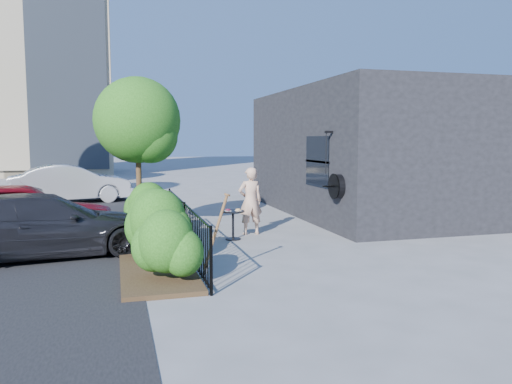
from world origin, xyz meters
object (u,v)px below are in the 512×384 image
object	(u,v)px
woman	(250,201)
patio_tree	(140,125)
car_darkgrey	(46,225)
shovel	(214,240)
cafe_table	(233,220)
car_red	(18,212)
car_silver	(71,184)

from	to	relation	value
woman	patio_tree	bearing A→B (deg)	-22.95
woman	car_darkgrey	bearing A→B (deg)	13.44
woman	shovel	bearing A→B (deg)	64.92
patio_tree	cafe_table	bearing A→B (deg)	-37.96
shovel	car_red	xyz separation A→B (m)	(-3.83, 4.03, 0.07)
woman	car_darkgrey	distance (m)	4.83
woman	car_silver	size ratio (longest dim) A/B	0.39
woman	car_silver	xyz separation A→B (m)	(-4.92, 8.10, -0.12)
shovel	woman	bearing A→B (deg)	65.72
patio_tree	car_silver	distance (m)	7.67
patio_tree	car_darkgrey	world-z (taller)	patio_tree
patio_tree	woman	size ratio (longest dim) A/B	2.30
car_silver	car_darkgrey	world-z (taller)	car_silver
car_red	cafe_table	bearing A→B (deg)	-109.85
shovel	car_red	distance (m)	5.56
car_red	patio_tree	bearing A→B (deg)	-85.69
cafe_table	car_silver	xyz separation A→B (m)	(-4.34, 8.63, 0.25)
car_darkgrey	car_red	bearing A→B (deg)	17.34
patio_tree	car_silver	xyz separation A→B (m)	(-2.29, 7.03, -2.03)
shovel	car_silver	world-z (taller)	shovel
patio_tree	car_red	bearing A→B (deg)	-166.32
patio_tree	car_darkgrey	size ratio (longest dim) A/B	0.87
car_silver	shovel	bearing A→B (deg)	-174.16
cafe_table	car_red	xyz separation A→B (m)	(-4.90, 0.91, 0.25)
woman	car_darkgrey	world-z (taller)	woman
patio_tree	cafe_table	world-z (taller)	patio_tree
cafe_table	car_darkgrey	xyz separation A→B (m)	(-4.11, -0.66, 0.17)
car_red	car_silver	xyz separation A→B (m)	(0.56, 7.73, -0.00)
car_silver	car_red	bearing A→B (deg)	166.18
cafe_table	shovel	distance (m)	3.31
car_red	car_darkgrey	distance (m)	1.75
patio_tree	shovel	bearing A→B (deg)	-78.31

